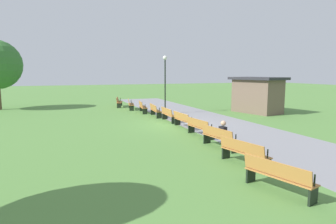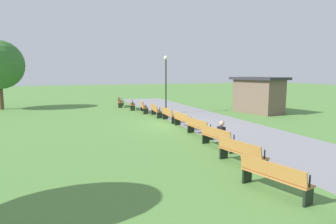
# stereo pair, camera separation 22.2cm
# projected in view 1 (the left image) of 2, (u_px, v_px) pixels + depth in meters

# --- Properties ---
(ground_plane) EXTENTS (120.00, 120.00, 0.00)m
(ground_plane) POSITION_uv_depth(u_px,v_px,m) (177.00, 124.00, 17.96)
(ground_plane) COLOR #54843D
(path_paving) EXTENTS (35.48, 4.76, 0.01)m
(path_paving) POSITION_uv_depth(u_px,v_px,m) (211.00, 122.00, 18.81)
(path_paving) COLOR gray
(path_paving) RESTS_ON ground
(bench_0) EXTENTS (2.02, 0.97, 0.89)m
(bench_0) POSITION_uv_depth(u_px,v_px,m) (119.00, 102.00, 27.05)
(bench_0) COLOR #B27538
(bench_0) RESTS_ON ground
(bench_1) EXTENTS (2.02, 0.86, 0.89)m
(bench_1) POSITION_uv_depth(u_px,v_px,m) (130.00, 104.00, 25.13)
(bench_1) COLOR #B27538
(bench_1) RESTS_ON ground
(bench_2) EXTENTS (2.01, 0.76, 0.89)m
(bench_2) POSITION_uv_depth(u_px,v_px,m) (142.00, 107.00, 23.14)
(bench_2) COLOR #B27538
(bench_2) RESTS_ON ground
(bench_3) EXTENTS (2.00, 0.64, 0.89)m
(bench_3) POSITION_uv_depth(u_px,v_px,m) (155.00, 110.00, 21.07)
(bench_3) COLOR #B27538
(bench_3) RESTS_ON ground
(bench_4) EXTENTS (1.98, 0.53, 0.89)m
(bench_4) POSITION_uv_depth(u_px,v_px,m) (168.00, 114.00, 18.95)
(bench_4) COLOR #B27538
(bench_4) RESTS_ON ground
(bench_5) EXTENTS (1.98, 0.53, 0.89)m
(bench_5) POSITION_uv_depth(u_px,v_px,m) (183.00, 120.00, 16.77)
(bench_5) COLOR #B27538
(bench_5) RESTS_ON ground
(bench_6) EXTENTS (2.00, 0.64, 0.89)m
(bench_6) POSITION_uv_depth(u_px,v_px,m) (200.00, 127.00, 14.55)
(bench_6) COLOR #B27538
(bench_6) RESTS_ON ground
(bench_7) EXTENTS (2.01, 0.76, 0.89)m
(bench_7) POSITION_uv_depth(u_px,v_px,m) (219.00, 137.00, 12.30)
(bench_7) COLOR #B27538
(bench_7) RESTS_ON ground
(bench_8) EXTENTS (2.02, 0.86, 0.89)m
(bench_8) POSITION_uv_depth(u_px,v_px,m) (244.00, 152.00, 10.01)
(bench_8) COLOR #B27538
(bench_8) RESTS_ON ground
(bench_9) EXTENTS (2.02, 0.97, 0.89)m
(bench_9) POSITION_uv_depth(u_px,v_px,m) (278.00, 175.00, 7.70)
(bench_9) COLOR #B27538
(bench_9) RESTS_ON ground
(person_seated) EXTENTS (0.38, 0.55, 1.20)m
(person_seated) POSITION_uv_depth(u_px,v_px,m) (225.00, 134.00, 12.19)
(person_seated) COLOR black
(person_seated) RESTS_ON ground
(lamp_post) EXTENTS (0.32, 0.32, 4.44)m
(lamp_post) POSITION_uv_depth(u_px,v_px,m) (165.00, 74.00, 22.23)
(lamp_post) COLOR black
(lamp_post) RESTS_ON ground
(kiosk) EXTENTS (4.50, 3.37, 2.81)m
(kiosk) POSITION_uv_depth(u_px,v_px,m) (257.00, 95.00, 23.00)
(kiosk) COLOR brown
(kiosk) RESTS_ON ground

